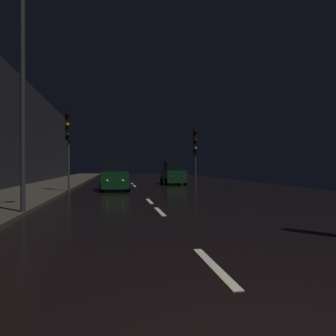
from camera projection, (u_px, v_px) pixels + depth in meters
ground at (135, 186)px, 26.57m from camera, size 25.93×84.00×0.02m
sidewalk_left at (49, 186)px, 25.46m from camera, size 4.40×84.00×0.15m
lane_centerline at (139, 191)px, 21.93m from camera, size 0.16×38.88×0.01m
traffic_light_far_right at (195, 145)px, 24.56m from camera, size 0.34×0.47×4.60m
traffic_light_far_left at (69, 132)px, 19.96m from camera, size 0.37×0.48×5.19m
streetlamp_overhead at (36, 62)px, 10.76m from camera, size 1.70×0.44×7.89m
car_approaching_headlights at (115, 176)px, 22.19m from camera, size 1.94×4.20×2.12m
car_parked_right_far at (173, 174)px, 29.57m from camera, size 1.90×4.12×2.08m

